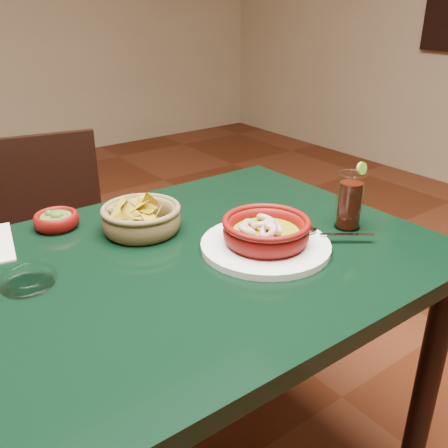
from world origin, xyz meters
TOP-DOWN VIEW (x-y plane):
  - dining_table at (0.00, 0.00)m, footprint 1.20×0.80m
  - dining_chair at (-0.02, 0.70)m, footprint 0.47×0.47m
  - shrimp_plate at (0.21, -0.08)m, footprint 0.37×0.29m
  - chip_basket at (0.04, 0.17)m, footprint 0.22×0.22m
  - guacamole_ramekin at (-0.12, 0.31)m, footprint 0.13×0.13m
  - cola_drink at (0.45, -0.11)m, footprint 0.14×0.14m
  - glass_ashtray at (-0.26, 0.08)m, footprint 0.12×0.12m

SIDE VIEW (x-z plane):
  - dining_chair at x=-0.02m, z-range 0.04..0.90m
  - dining_table at x=0.00m, z-range 0.28..1.03m
  - glass_ashtray at x=-0.26m, z-range 0.75..0.78m
  - guacamole_ramekin at x=-0.12m, z-range 0.75..0.79m
  - chip_basket at x=0.04m, z-range 0.72..0.85m
  - shrimp_plate at x=0.21m, z-range 0.74..0.83m
  - cola_drink at x=0.45m, z-range 0.74..0.90m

